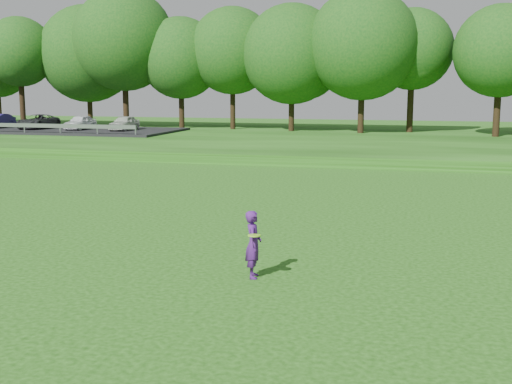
# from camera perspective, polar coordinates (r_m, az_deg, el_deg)

# --- Properties ---
(ground) EXTENTS (140.00, 140.00, 0.00)m
(ground) POSITION_cam_1_polar(r_m,az_deg,el_deg) (17.37, -12.58, -5.25)
(ground) COLOR #17400C
(ground) RESTS_ON ground
(berm) EXTENTS (130.00, 30.00, 0.60)m
(berm) POSITION_cam_1_polar(r_m,az_deg,el_deg) (49.67, 5.77, 4.68)
(berm) COLOR #17400C
(berm) RESTS_ON ground
(walking_path) EXTENTS (130.00, 1.60, 0.04)m
(walking_path) POSITION_cam_1_polar(r_m,az_deg,el_deg) (36.01, 2.19, 2.51)
(walking_path) COLOR gray
(walking_path) RESTS_ON ground
(treeline) EXTENTS (104.00, 7.00, 15.00)m
(treeline) POSITION_cam_1_polar(r_m,az_deg,el_deg) (53.59, 6.61, 13.36)
(treeline) COLOR #104513
(treeline) RESTS_ON berm
(parking_lot) EXTENTS (24.00, 9.00, 1.38)m
(parking_lot) POSITION_cam_1_polar(r_m,az_deg,el_deg) (57.40, -18.85, 5.58)
(parking_lot) COLOR black
(parking_lot) RESTS_ON berm
(woman) EXTENTS (0.52, 0.84, 1.55)m
(woman) POSITION_cam_1_polar(r_m,az_deg,el_deg) (14.59, -0.24, -4.66)
(woman) COLOR #4C1973
(woman) RESTS_ON ground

